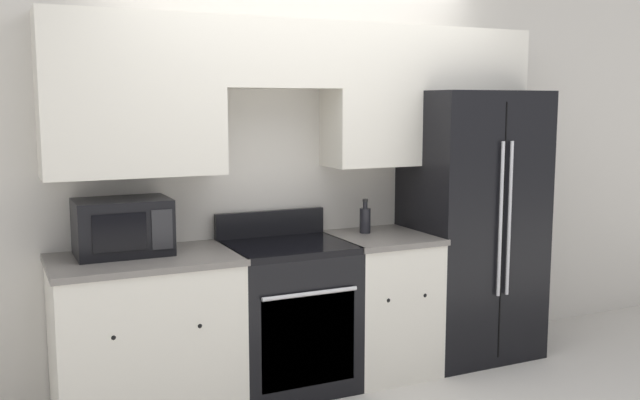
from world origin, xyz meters
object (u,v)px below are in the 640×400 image
Objects in this scene: microwave at (123,227)px; bottle at (365,219)px; oven_range at (288,315)px; refrigerator at (468,224)px.

bottle is at bearing 0.18° from microwave.
oven_range is 1.12m from microwave.
bottle is (1.53, 0.00, -0.07)m from microwave.
refrigerator is (1.36, 0.05, 0.45)m from oven_range.
refrigerator is 8.11× the size of bottle.
oven_range is 2.05× the size of microwave.
microwave is at bearing 178.56° from refrigerator.
bottle is (0.59, 0.11, 0.53)m from oven_range.
microwave is 1.53m from bottle.
refrigerator is 3.53× the size of microwave.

